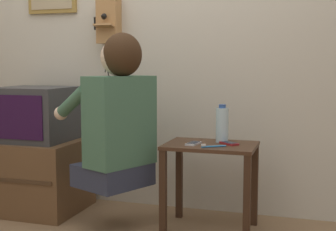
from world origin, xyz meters
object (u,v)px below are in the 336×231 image
object	(u,v)px
cell_phone_held	(193,143)
cell_phone_spare	(229,143)
toothbrush	(212,146)
water_bottle	(222,124)
wall_phone_antique	(108,20)
person	(117,115)
television	(36,114)

from	to	relation	value
cell_phone_held	cell_phone_spare	world-z (taller)	same
cell_phone_spare	toothbrush	bearing A→B (deg)	-168.97
water_bottle	toothbrush	distance (m)	0.23
water_bottle	toothbrush	xyz separation A→B (m)	(-0.02, -0.21, -0.10)
wall_phone_antique	water_bottle	size ratio (longest dim) A/B	3.13
water_bottle	toothbrush	size ratio (longest dim) A/B	1.76
wall_phone_antique	water_bottle	bearing A→B (deg)	-15.35
person	water_bottle	bearing A→B (deg)	-40.43
wall_phone_antique	cell_phone_spare	bearing A→B (deg)	-18.35
television	cell_phone_spare	xyz separation A→B (m)	(1.38, -0.02, -0.14)
wall_phone_antique	toothbrush	bearing A→B (deg)	-27.53
cell_phone_spare	water_bottle	size ratio (longest dim) A/B	0.56
wall_phone_antique	cell_phone_spare	world-z (taller)	wall_phone_antique
cell_phone_spare	water_bottle	distance (m)	0.14
cell_phone_spare	person	bearing A→B (deg)	148.52
television	person	bearing A→B (deg)	-17.22
person	toothbrush	xyz separation A→B (m)	(0.57, 0.07, -0.18)
cell_phone_spare	water_bottle	world-z (taller)	water_bottle
television	wall_phone_antique	distance (m)	0.85
cell_phone_held	toothbrush	xyz separation A→B (m)	(0.13, -0.07, 0.00)
person	cell_phone_held	bearing A→B (deg)	-48.48
person	cell_phone_held	distance (m)	0.50
water_bottle	cell_phone_held	bearing A→B (deg)	-136.85
water_bottle	person	bearing A→B (deg)	-155.35
toothbrush	water_bottle	bearing A→B (deg)	-39.66
wall_phone_antique	toothbrush	xyz separation A→B (m)	(0.86, -0.45, -0.80)
person	wall_phone_antique	xyz separation A→B (m)	(-0.29, 0.52, 0.62)
cell_phone_spare	toothbrush	distance (m)	0.16
cell_phone_held	toothbrush	world-z (taller)	toothbrush
television	water_bottle	size ratio (longest dim) A/B	2.09
cell_phone_held	water_bottle	bearing A→B (deg)	52.09
person	water_bottle	xyz separation A→B (m)	(0.60, 0.27, -0.07)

